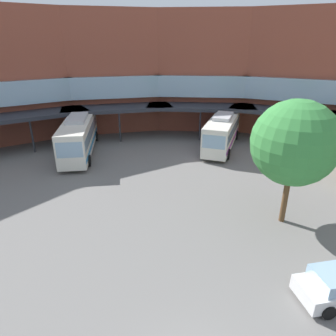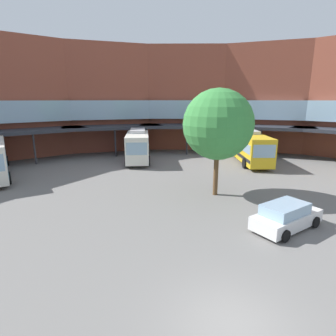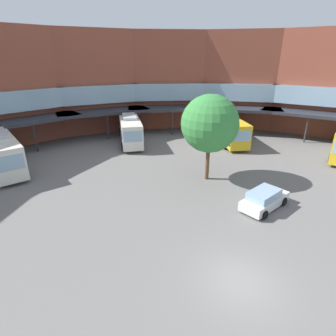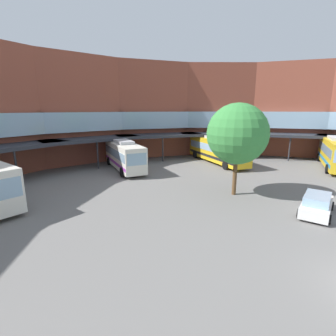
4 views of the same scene
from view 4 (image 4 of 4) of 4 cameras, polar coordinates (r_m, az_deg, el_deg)
The scene contains 6 objects.
station_building at distance 28.32m, azimuth -12.37°, elevation 11.91°, with size 77.24×36.99×14.41m.
bus_0 at distance 38.92m, azimuth 33.61°, elevation 3.00°, with size 11.39×7.53×4.01m.
bus_2 at distance 36.25m, azimuth 11.04°, elevation 4.12°, with size 6.01×12.35×3.69m.
bus_4 at distance 31.92m, azimuth -9.87°, elevation 2.94°, with size 4.73×10.45×3.69m.
parked_car at distance 21.28m, azimuth 30.56°, elevation -7.11°, with size 4.73×2.96×1.53m.
plaza_tree at distance 22.30m, azimuth 15.40°, elevation 7.41°, with size 5.18×5.18×7.98m.
Camera 4 is at (-12.51, -1.49, 7.47)m, focal length 26.98 mm.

